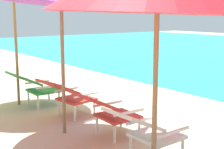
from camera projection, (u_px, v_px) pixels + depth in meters
lounge_chair_far_left at (34, 85)px, 6.06m from camera, size 0.56×0.88×0.68m
lounge_chair_near_left at (68, 94)px, 5.42m from camera, size 0.65×0.94×0.68m
lounge_chair_near_right at (108, 110)px, 4.51m from camera, size 0.58×0.90×0.68m
lounge_chair_far_right at (146, 129)px, 3.76m from camera, size 0.56×0.88×0.68m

